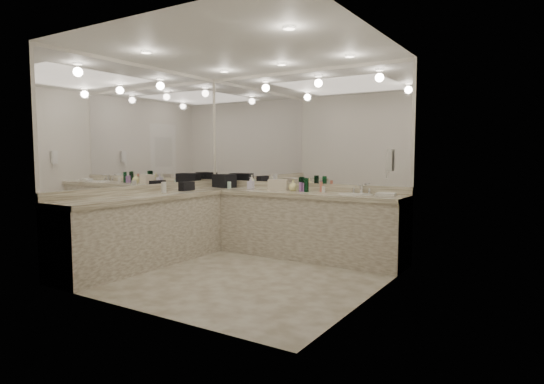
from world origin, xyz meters
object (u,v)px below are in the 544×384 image
Objects in this scene: sink at (355,195)px; black_toiletry_bag at (224,181)px; hand_towel at (386,195)px; soap_bottle_a at (252,182)px; cream_cosmetic_case at (278,185)px; wall_phone at (391,160)px; soap_bottle_b at (251,183)px; soap_bottle_c at (293,185)px.

black_toiletry_bag reaches higher than sink.
soap_bottle_a is (-2.01, 0.01, 0.09)m from hand_towel.
cream_cosmetic_case is (-1.20, 0.07, 0.08)m from sink.
sink is 2.17m from black_toiletry_bag.
cream_cosmetic_case is (-1.81, 0.57, -0.37)m from wall_phone.
hand_towel is at bearing 0.92° from soap_bottle_b.
black_toiletry_bag is at bearing 178.70° from hand_towel.
soap_bottle_b is (-1.61, -0.03, 0.09)m from sink.
cream_cosmetic_case is 1.17× the size of hand_towel.
black_toiletry_bag is 0.97m from cream_cosmetic_case.
soap_bottle_a is 0.05m from soap_bottle_b.
hand_towel is at bearing -0.29° from soap_bottle_a.
soap_bottle_c is (0.67, 0.07, -0.01)m from soap_bottle_b.
black_toiletry_bag is 1.29× the size of cream_cosmetic_case.
sink is 0.91m from wall_phone.
soap_bottle_b is 0.67m from soap_bottle_c.
black_toiletry_bag is at bearing 170.84° from soap_bottle_b.
soap_bottle_b is at bearing -173.66° from soap_bottle_c.
cream_cosmetic_case is 1.60m from hand_towel.
soap_bottle_b reaches higher than sink.
black_toiletry_bag is 1.23m from soap_bottle_c.
soap_bottle_b is at bearing -179.08° from hand_towel.
wall_phone is 1.33× the size of soap_bottle_b.
soap_bottle_a is at bearing 166.93° from wall_phone.
cream_cosmetic_case is at bearing 177.66° from hand_towel.
soap_bottle_c is at bearing 6.34° from soap_bottle_b.
hand_towel is at bearing -1.81° from soap_bottle_c.
wall_phone is 1.50× the size of soap_bottle_c.
hand_towel is at bearing 112.63° from wall_phone.
sink is at bearing -26.00° from cream_cosmetic_case.
soap_bottle_a reaches higher than black_toiletry_bag.
black_toiletry_bag is 0.55m from soap_bottle_a.
cream_cosmetic_case is at bearing 7.59° from soap_bottle_a.
wall_phone is 2.85m from black_toiletry_bag.
wall_phone is 1.04× the size of hand_towel.
soap_bottle_c is (-1.54, 0.55, -0.37)m from wall_phone.
soap_bottle_b reaches higher than soap_bottle_c.
cream_cosmetic_case reaches higher than sink.
sink is at bearing -2.94° from soap_bottle_c.
wall_phone reaches higher than hand_towel.
sink is 1.62m from soap_bottle_a.
soap_bottle_b is (-2.21, 0.47, -0.36)m from wall_phone.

